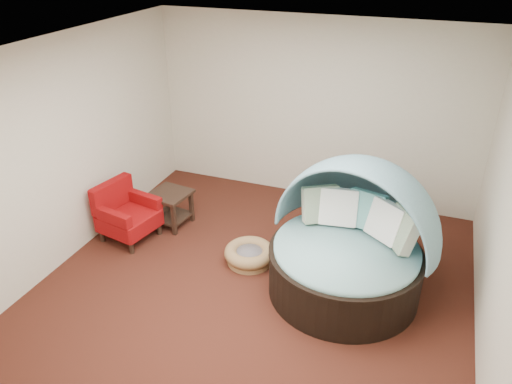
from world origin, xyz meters
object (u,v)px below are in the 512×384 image
(red_armchair, at_px, (126,214))
(canopy_daybed, at_px, (351,234))
(side_table, at_px, (170,204))
(pet_basket, at_px, (249,254))

(red_armchair, bearing_deg, canopy_daybed, 10.78)
(red_armchair, distance_m, side_table, 0.66)
(red_armchair, xyz_separation_m, side_table, (0.40, 0.52, -0.04))
(canopy_daybed, height_order, pet_basket, canopy_daybed)
(canopy_daybed, relative_size, red_armchair, 2.71)
(pet_basket, relative_size, red_armchair, 1.04)
(canopy_daybed, xyz_separation_m, red_armchair, (-3.09, 0.02, -0.38))
(canopy_daybed, xyz_separation_m, side_table, (-2.69, 0.54, -0.42))
(canopy_daybed, relative_size, side_table, 3.64)
(canopy_daybed, relative_size, pet_basket, 2.61)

